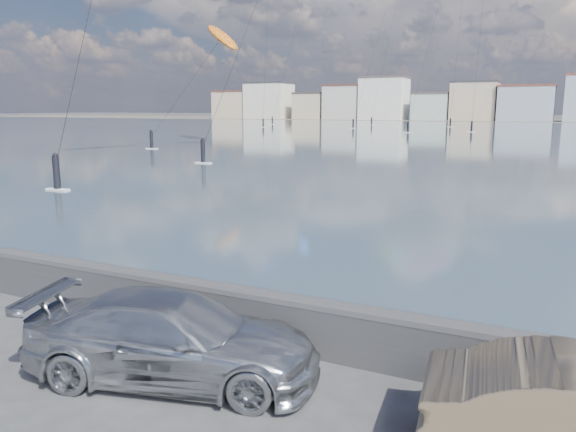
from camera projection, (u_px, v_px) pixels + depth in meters
The scene contains 7 objects.
ground at pixel (114, 397), 8.56m from camera, with size 700.00×700.00×0.00m, color #333335.
bay_water at pixel (525, 135), 89.16m from camera, with size 500.00×177.00×0.00m, color #324B53.
far_shore_strip at pixel (547, 121), 184.75m from camera, with size 500.00×60.00×0.00m, color #4C473D.
seawall at pixel (212, 305), 10.82m from camera, with size 400.00×0.36×1.08m.
far_buildings at pixel (552, 101), 170.70m from camera, with size 240.79×13.26×14.60m.
car_silver at pixel (173, 338), 9.03m from camera, with size 1.94×4.77×1.38m, color #ACAFB3.
kitesurfer_5 at pixel (222, 38), 69.36m from camera, with size 9.16×18.78×15.58m.
Camera 1 is at (5.86, -5.89, 4.34)m, focal length 35.00 mm.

